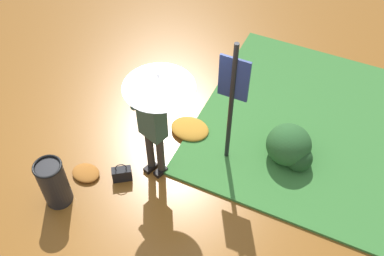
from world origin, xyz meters
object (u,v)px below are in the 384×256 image
object	(u,v)px
person_with_umbrella	(156,102)
info_sign_post	(233,92)
handbag	(122,174)
trash_bin	(54,183)

from	to	relation	value
person_with_umbrella	info_sign_post	world-z (taller)	info_sign_post
info_sign_post	handbag	size ratio (longest dim) A/B	6.22
handbag	trash_bin	distance (m)	1.03
person_with_umbrella	info_sign_post	distance (m)	1.09
person_with_umbrella	handbag	world-z (taller)	person_with_umbrella
person_with_umbrella	handbag	xyz separation A→B (m)	(-0.48, -0.40, -1.42)
info_sign_post	trash_bin	size ratio (longest dim) A/B	2.76
trash_bin	handbag	bearing A→B (deg)	47.01
trash_bin	info_sign_post	bearing A→B (deg)	42.60
info_sign_post	trash_bin	xyz separation A→B (m)	(-1.98, -1.82, -1.03)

